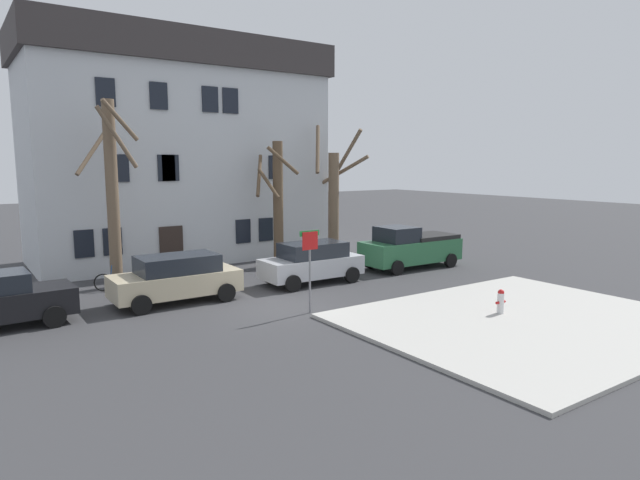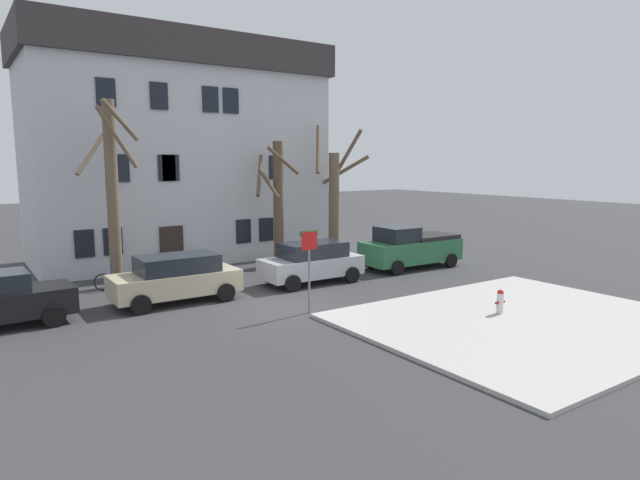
# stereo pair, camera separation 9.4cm
# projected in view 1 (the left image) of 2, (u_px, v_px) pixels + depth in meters

# --- Properties ---
(ground_plane) EXTENTS (120.00, 120.00, 0.00)m
(ground_plane) POSITION_uv_depth(u_px,v_px,m) (278.00, 307.00, 19.31)
(ground_plane) COLOR #38383A
(sidewalk_slab) EXTENTS (10.63, 8.71, 0.12)m
(sidewalk_slab) POSITION_uv_depth(u_px,v_px,m) (525.00, 321.00, 17.39)
(sidewalk_slab) COLOR #B7B5AD
(sidewalk_slab) RESTS_ON ground_plane
(building_main) EXTENTS (15.04, 6.93, 11.23)m
(building_main) POSITION_uv_depth(u_px,v_px,m) (179.00, 150.00, 28.54)
(building_main) COLOR silver
(building_main) RESTS_ON ground_plane
(tree_bare_near) EXTENTS (2.37, 2.39, 7.50)m
(tree_bare_near) POSITION_uv_depth(u_px,v_px,m) (112.00, 189.00, 21.78)
(tree_bare_near) COLOR brown
(tree_bare_near) RESTS_ON ground_plane
(tree_bare_mid) EXTENTS (2.03, 2.31, 6.06)m
(tree_bare_mid) POSITION_uv_depth(u_px,v_px,m) (277.00, 201.00, 26.62)
(tree_bare_mid) COLOR brown
(tree_bare_mid) RESTS_ON ground_plane
(tree_bare_far) EXTENTS (3.30, 2.89, 7.00)m
(tree_bare_far) POSITION_uv_depth(u_px,v_px,m) (334.00, 198.00, 28.58)
(tree_bare_far) COLOR brown
(tree_bare_far) RESTS_ON ground_plane
(car_beige_wagon) EXTENTS (4.53, 2.11, 1.73)m
(car_beige_wagon) POSITION_uv_depth(u_px,v_px,m) (176.00, 278.00, 19.81)
(car_beige_wagon) COLOR #C6B793
(car_beige_wagon) RESTS_ON ground_plane
(car_silver_wagon) EXTENTS (4.32, 2.03, 1.73)m
(car_silver_wagon) POSITION_uv_depth(u_px,v_px,m) (312.00, 262.00, 22.95)
(car_silver_wagon) COLOR #B7BABF
(car_silver_wagon) RESTS_ON ground_plane
(pickup_truck_green) EXTENTS (5.07, 2.24, 2.05)m
(pickup_truck_green) POSITION_uv_depth(u_px,v_px,m) (410.00, 248.00, 26.24)
(pickup_truck_green) COLOR #2D6B42
(pickup_truck_green) RESTS_ON ground_plane
(fire_hydrant) EXTENTS (0.42, 0.22, 0.80)m
(fire_hydrant) POSITION_uv_depth(u_px,v_px,m) (501.00, 301.00, 17.98)
(fire_hydrant) COLOR silver
(fire_hydrant) RESTS_ON sidewalk_slab
(street_sign_pole) EXTENTS (0.76, 0.07, 2.81)m
(street_sign_pole) POSITION_uv_depth(u_px,v_px,m) (310.00, 256.00, 18.23)
(street_sign_pole) COLOR slate
(street_sign_pole) RESTS_ON ground_plane
(bicycle_leaning) EXTENTS (1.68, 0.58, 1.03)m
(bicycle_leaning) POSITION_uv_depth(u_px,v_px,m) (117.00, 281.00, 21.70)
(bicycle_leaning) COLOR black
(bicycle_leaning) RESTS_ON ground_plane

